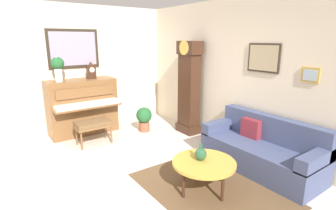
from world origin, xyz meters
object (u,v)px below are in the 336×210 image
object	(u,v)px
coffee_table	(204,163)
potted_plant	(144,118)
couch	(262,150)
grandfather_clock	(189,90)
green_jug	(201,154)
piano	(82,106)
mantel_clock	(91,71)
flower_vase	(58,66)
piano_bench	(93,125)

from	to	relation	value
coffee_table	potted_plant	xyz separation A→B (m)	(-2.55, 0.54, -0.07)
couch	coffee_table	distance (m)	1.20
grandfather_clock	green_jug	xyz separation A→B (m)	(1.85, -1.33, -0.46)
piano	couch	xyz separation A→B (m)	(3.34, 1.81, -0.30)
piano	green_jug	world-z (taller)	piano
mantel_clock	potted_plant	xyz separation A→B (m)	(0.71, 0.90, -1.06)
grandfather_clock	couch	world-z (taller)	grandfather_clock
coffee_table	mantel_clock	size ratio (longest dim) A/B	2.32
piano	green_jug	xyz separation A→B (m)	(3.19, 0.61, -0.11)
piano	potted_plant	xyz separation A→B (m)	(0.71, 1.15, -0.29)
couch	mantel_clock	distance (m)	3.84
green_jug	coffee_table	bearing A→B (deg)	3.68
grandfather_clock	flower_vase	size ratio (longest dim) A/B	3.50
mantel_clock	potted_plant	world-z (taller)	mantel_clock
piano_bench	mantel_clock	size ratio (longest dim) A/B	1.84
couch	flower_vase	xyz separation A→B (m)	(-3.34, -2.24, 1.21)
piano	couch	bearing A→B (deg)	28.44
piano_bench	potted_plant	bearing A→B (deg)	93.16
coffee_table	green_jug	bearing A→B (deg)	-176.32
grandfather_clock	piano	bearing A→B (deg)	-124.66
flower_vase	couch	bearing A→B (deg)	33.88
coffee_table	mantel_clock	world-z (taller)	mantel_clock
grandfather_clock	potted_plant	world-z (taller)	grandfather_clock
piano_bench	green_jug	world-z (taller)	green_jug
grandfather_clock	mantel_clock	size ratio (longest dim) A/B	5.34
grandfather_clock	coffee_table	size ratio (longest dim) A/B	2.31
grandfather_clock	mantel_clock	xyz separation A→B (m)	(-1.34, -1.69, 0.41)
piano	flower_vase	distance (m)	1.01
piano_bench	mantel_clock	world-z (taller)	mantel_clock
coffee_table	grandfather_clock	bearing A→B (deg)	145.40
grandfather_clock	flower_vase	world-z (taller)	grandfather_clock
piano	mantel_clock	bearing A→B (deg)	89.50
grandfather_clock	flower_vase	distance (m)	2.78
piano	potted_plant	distance (m)	1.38
mantel_clock	flower_vase	size ratio (longest dim) A/B	0.66
couch	coffee_table	size ratio (longest dim) A/B	2.16
green_jug	potted_plant	xyz separation A→B (m)	(-2.48, 0.54, -0.18)
piano	piano_bench	bearing A→B (deg)	-3.88
flower_vase	potted_plant	size ratio (longest dim) A/B	1.04
piano	couch	size ratio (longest dim) A/B	0.76
piano	coffee_table	distance (m)	3.32
piano_bench	grandfather_clock	bearing A→B (deg)	74.24
grandfather_clock	potted_plant	xyz separation A→B (m)	(-0.63, -0.79, -0.64)
piano_bench	potted_plant	distance (m)	1.21
piano	green_jug	size ratio (longest dim) A/B	6.00
piano_bench	coffee_table	xyz separation A→B (m)	(2.48, 0.67, -0.02)
flower_vase	green_jug	distance (m)	3.50
green_jug	couch	bearing A→B (deg)	82.77
mantel_clock	piano_bench	bearing A→B (deg)	-21.48
mantel_clock	potted_plant	size ratio (longest dim) A/B	0.68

